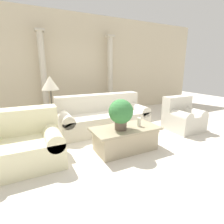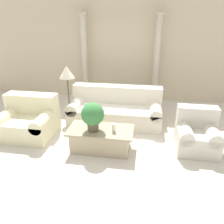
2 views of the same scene
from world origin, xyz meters
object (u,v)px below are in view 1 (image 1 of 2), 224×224
at_px(loveseat, 23,142).
at_px(potted_plant, 121,113).
at_px(floor_lamp, 50,86).
at_px(armchair, 182,117).
at_px(sofa_long, 102,116).
at_px(coffee_table, 125,138).

distance_m(loveseat, potted_plant, 1.70).
distance_m(potted_plant, floor_lamp, 1.74).
distance_m(floor_lamp, armchair, 3.25).
relative_size(floor_lamp, armchair, 1.64).
relative_size(potted_plant, floor_lamp, 0.41).
xyz_separation_m(loveseat, armchair, (3.60, -0.04, -0.01)).
distance_m(sofa_long, coffee_table, 1.33).
bearing_deg(potted_plant, floor_lamp, 125.15).
xyz_separation_m(sofa_long, floor_lamp, (-1.22, 0.01, 0.81)).
relative_size(coffee_table, floor_lamp, 0.93).
height_order(sofa_long, potted_plant, potted_plant).
bearing_deg(coffee_table, potted_plant, -159.25).
bearing_deg(coffee_table, floor_lamp, 129.71).
bearing_deg(coffee_table, sofa_long, 85.41).
height_order(sofa_long, loveseat, same).
height_order(coffee_table, armchair, armchair).
distance_m(potted_plant, armchair, 2.08).
relative_size(loveseat, potted_plant, 2.10).
height_order(loveseat, floor_lamp, floor_lamp).
relative_size(loveseat, coffee_table, 0.92).
bearing_deg(coffee_table, loveseat, 168.08).
height_order(potted_plant, floor_lamp, floor_lamp).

